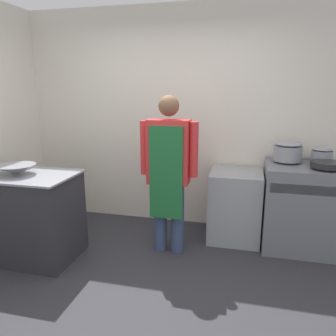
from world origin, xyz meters
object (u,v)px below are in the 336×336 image
object	(u,v)px
stove	(302,207)
mixing_bowl	(16,170)
fridge_unit	(235,205)
person_cook	(169,167)
saute_pan	(326,165)
sauce_pot	(322,155)
stock_pot	(288,151)

from	to	relation	value
stove	mixing_bowl	distance (m)	3.02
fridge_unit	person_cook	distance (m)	1.00
stove	fridge_unit	world-z (taller)	stove
mixing_bowl	saute_pan	bearing A→B (deg)	15.10
mixing_bowl	fridge_unit	bearing A→B (deg)	25.01
person_cook	fridge_unit	bearing A→B (deg)	36.11
person_cook	mixing_bowl	world-z (taller)	person_cook
stove	fridge_unit	bearing A→B (deg)	175.48
stove	person_cook	world-z (taller)	person_cook
stove	sauce_pot	world-z (taller)	sauce_pot
sauce_pot	person_cook	bearing A→B (deg)	-160.29
stove	saute_pan	size ratio (longest dim) A/B	3.11
stove	fridge_unit	distance (m)	0.73
person_cook	stove	bearing A→B (deg)	17.39
stove	stock_pot	xyz separation A→B (m)	(-0.18, 0.12, 0.59)
mixing_bowl	stock_pot	distance (m)	2.85
sauce_pot	stock_pot	bearing A→B (deg)	-180.00
stock_pot	saute_pan	world-z (taller)	stock_pot
fridge_unit	sauce_pot	xyz separation A→B (m)	(0.88, 0.07, 0.63)
stove	stock_pot	size ratio (longest dim) A/B	3.17
fridge_unit	stock_pot	size ratio (longest dim) A/B	2.69
stove	saute_pan	distance (m)	0.55
stove	sauce_pot	size ratio (longest dim) A/B	4.32
fridge_unit	stock_pot	xyz separation A→B (m)	(0.54, 0.07, 0.65)
fridge_unit	sauce_pot	size ratio (longest dim) A/B	3.67
stove	mixing_bowl	bearing A→B (deg)	-161.85
mixing_bowl	person_cook	bearing A→B (deg)	18.89
stock_pot	sauce_pot	distance (m)	0.35
person_cook	stock_pot	world-z (taller)	person_cook
mixing_bowl	sauce_pot	world-z (taller)	sauce_pot
mixing_bowl	saute_pan	distance (m)	3.11
fridge_unit	sauce_pot	world-z (taller)	sauce_pot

